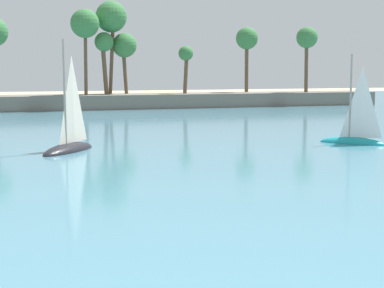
# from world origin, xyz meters

# --- Properties ---
(sea) EXTENTS (220.00, 103.00, 0.06)m
(sea) POSITION_xyz_m (0.00, 59.31, 0.03)
(sea) COLOR teal
(sea) RESTS_ON ground
(palm_headland) EXTENTS (84.57, 6.23, 13.20)m
(palm_headland) POSITION_xyz_m (-1.57, 70.93, 3.74)
(palm_headland) COLOR slate
(palm_headland) RESTS_ON ground
(sailboat_mid_bay) EXTENTS (4.17, 4.78, 7.11)m
(sailboat_mid_bay) POSITION_xyz_m (-2.13, 33.56, 0.70)
(sailboat_mid_bay) COLOR black
(sailboat_mid_bay) RESTS_ON sea
(sailboat_toward_headland) EXTENTS (3.94, 4.03, 6.29)m
(sailboat_toward_headland) POSITION_xyz_m (16.16, 31.63, 0.63)
(sailboat_toward_headland) COLOR teal
(sailboat_toward_headland) RESTS_ON sea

